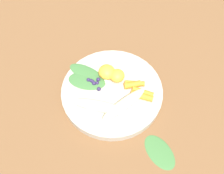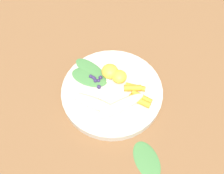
{
  "view_description": "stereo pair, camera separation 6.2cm",
  "coord_description": "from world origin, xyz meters",
  "px_view_note": "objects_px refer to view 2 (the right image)",
  "views": [
    {
      "loc": [
        0.19,
        -0.27,
        0.56
      ],
      "look_at": [
        0.0,
        0.0,
        0.04
      ],
      "focal_mm": 35.99,
      "sensor_mm": 36.0,
      "label": 1
    },
    {
      "loc": [
        0.24,
        -0.23,
        0.56
      ],
      "look_at": [
        0.0,
        0.0,
        0.04
      ],
      "focal_mm": 35.99,
      "sensor_mm": 36.0,
      "label": 2
    }
  ],
  "objects_px": {
    "banana_peeled_right": "(95,103)",
    "orange_segment_near": "(110,71)",
    "banana_peeled_left": "(120,106)",
    "bowl": "(112,91)",
    "kale_leaf_stray": "(147,160)"
  },
  "relations": [
    {
      "from": "banana_peeled_right",
      "to": "orange_segment_near",
      "type": "xyz_separation_m",
      "value": [
        -0.05,
        0.1,
        0.0
      ]
    },
    {
      "from": "banana_peeled_left",
      "to": "banana_peeled_right",
      "type": "height_order",
      "value": "same"
    },
    {
      "from": "banana_peeled_left",
      "to": "banana_peeled_right",
      "type": "distance_m",
      "value": 0.07
    },
    {
      "from": "banana_peeled_left",
      "to": "bowl",
      "type": "bearing_deg",
      "value": 79.47
    },
    {
      "from": "banana_peeled_left",
      "to": "banana_peeled_right",
      "type": "bearing_deg",
      "value": 144.81
    },
    {
      "from": "orange_segment_near",
      "to": "bowl",
      "type": "bearing_deg",
      "value": -36.53
    },
    {
      "from": "banana_peeled_left",
      "to": "kale_leaf_stray",
      "type": "bearing_deg",
      "value": -91.32
    },
    {
      "from": "banana_peeled_right",
      "to": "kale_leaf_stray",
      "type": "relative_size",
      "value": 1.48
    },
    {
      "from": "bowl",
      "to": "orange_segment_near",
      "type": "height_order",
      "value": "orange_segment_near"
    },
    {
      "from": "bowl",
      "to": "banana_peeled_left",
      "type": "bearing_deg",
      "value": -25.83
    },
    {
      "from": "banana_peeled_left",
      "to": "orange_segment_near",
      "type": "height_order",
      "value": "orange_segment_near"
    },
    {
      "from": "kale_leaf_stray",
      "to": "banana_peeled_right",
      "type": "bearing_deg",
      "value": -157.53
    },
    {
      "from": "banana_peeled_right",
      "to": "bowl",
      "type": "bearing_deg",
      "value": 73.74
    },
    {
      "from": "bowl",
      "to": "kale_leaf_stray",
      "type": "xyz_separation_m",
      "value": [
        0.2,
        -0.07,
        -0.01
      ]
    },
    {
      "from": "banana_peeled_left",
      "to": "kale_leaf_stray",
      "type": "xyz_separation_m",
      "value": [
        0.14,
        -0.04,
        -0.04
      ]
    }
  ]
}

